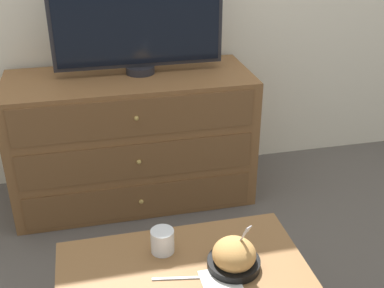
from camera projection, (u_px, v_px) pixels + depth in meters
ground_plane at (148, 167)px, 3.10m from camera, size 12.00×12.00×0.00m
dresser at (133, 139)px, 2.66m from camera, size 1.29×0.55×0.72m
tv at (137, 15)px, 2.41m from camera, size 0.88×0.15×0.59m
coffee_table at (182, 280)px, 1.71m from camera, size 0.87×0.46×0.40m
takeout_bowl at (234, 257)px, 1.66m from camera, size 0.19×0.19×0.18m
drink_cup at (162, 242)px, 1.74m from camera, size 0.09×0.09×0.09m
napkin at (221, 281)px, 1.62m from camera, size 0.13×0.13×0.00m
knife at (176, 278)px, 1.63m from camera, size 0.17×0.04×0.01m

